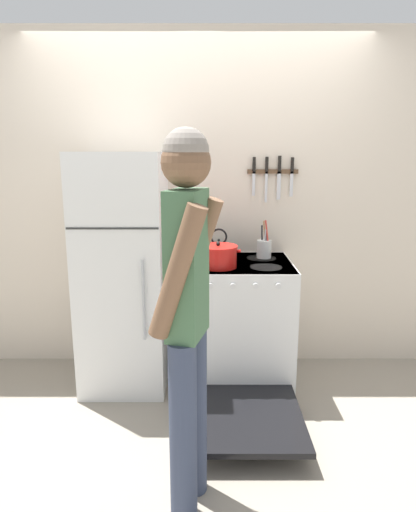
{
  "coord_description": "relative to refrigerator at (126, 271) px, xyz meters",
  "views": [
    {
      "loc": [
        0.07,
        -3.48,
        1.67
      ],
      "look_at": [
        0.06,
        -0.49,
        0.98
      ],
      "focal_mm": 32.0,
      "sensor_mm": 36.0,
      "label": 1
    }
  ],
  "objects": [
    {
      "name": "tea_kettle",
      "position": [
        0.68,
        0.13,
        0.14
      ],
      "size": [
        0.2,
        0.16,
        0.22
      ],
      "color": "silver",
      "rests_on": "stove_range"
    },
    {
      "name": "ground_plane",
      "position": [
        0.53,
        0.34,
        -0.83
      ],
      "size": [
        14.0,
        14.0,
        0.0
      ],
      "primitive_type": "plane",
      "color": "gray"
    },
    {
      "name": "wall_knife_strip",
      "position": [
        1.09,
        0.32,
        0.69
      ],
      "size": [
        0.38,
        0.03,
        0.35
      ],
      "color": "brown"
    },
    {
      "name": "stove_range",
      "position": [
        0.83,
        -0.04,
        -0.39
      ],
      "size": [
        0.73,
        1.4,
        0.9
      ],
      "color": "white",
      "rests_on": "ground_plane"
    },
    {
      "name": "refrigerator",
      "position": [
        0.0,
        0.0,
        0.0
      ],
      "size": [
        0.59,
        0.7,
        1.67
      ],
      "color": "white",
      "rests_on": "ground_plane"
    },
    {
      "name": "dutch_oven_pot",
      "position": [
        0.67,
        -0.14,
        0.14
      ],
      "size": [
        0.31,
        0.27,
        0.17
      ],
      "color": "red",
      "rests_on": "stove_range"
    },
    {
      "name": "wall_back",
      "position": [
        0.53,
        0.37,
        0.44
      ],
      "size": [
        10.0,
        0.06,
        2.55
      ],
      "color": "beige",
      "rests_on": "ground_plane"
    },
    {
      "name": "utensil_jar",
      "position": [
        1.01,
        0.14,
        0.14
      ],
      "size": [
        0.11,
        0.11,
        0.28
      ],
      "color": "silver",
      "rests_on": "stove_range"
    },
    {
      "name": "person",
      "position": [
        0.51,
        -1.24,
        0.17
      ],
      "size": [
        0.34,
        0.41,
        1.77
      ],
      "rotation": [
        0.0,
        0.0,
        1.31
      ],
      "color": "#38425B",
      "rests_on": "ground_plane"
    }
  ]
}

